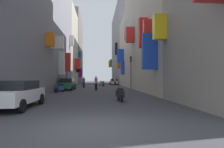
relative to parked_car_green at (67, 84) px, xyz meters
The scene contains 20 objects.
ground_plane 11.43m from the parked_car_green, 70.22° to the left, with size 140.00×140.00×0.00m, color #38383D.
building_left_mid_a 11.49m from the parked_car_green, 125.22° to the left, with size 7.06×13.25×19.55m.
building_left_mid_b 20.29m from the parked_car_green, 102.74° to the left, with size 7.23×11.58×17.15m.
building_left_far 34.32m from the parked_car_green, 97.21° to the left, with size 6.97×16.00×20.50m.
building_right_mid_b 14.96m from the parked_car_green, 15.42° to the left, with size 7.17×9.15×18.63m.
building_right_mid_c 18.03m from the parked_car_green, 46.00° to the left, with size 7.24×8.84×13.36m.
building_right_far 32.53m from the parked_car_green, 67.57° to the left, with size 7.14×24.04×20.87m.
parked_car_green is the anchor object (origin of this frame).
parked_car_white 15.20m from the parked_car_green, 90.40° to the right, with size 1.96×4.22×1.39m.
parked_car_silver 20.52m from the parked_car_green, 67.93° to the left, with size 1.89×4.25×1.36m.
scooter_green 12.01m from the parked_car_green, 65.11° to the left, with size 0.54×1.83×1.13m.
scooter_black 13.75m from the parked_car_green, 66.19° to the right, with size 0.48×1.94×1.13m.
scooter_red 32.33m from the parked_car_green, 83.63° to the left, with size 0.57×1.89×1.13m.
scooter_blue 4.28m from the parked_car_green, 90.73° to the right, with size 0.84×1.82×1.13m.
scooter_silver 14.89m from the parked_car_green, 71.51° to the left, with size 0.80×1.90×1.13m.
pedestrian_crossing 4.07m from the parked_car_green, 20.13° to the right, with size 0.51×0.51×1.77m.
pedestrian_near_left 16.72m from the parked_car_green, 62.71° to the left, with size 0.45×0.45×1.78m.
pedestrian_near_right 5.75m from the parked_car_green, 71.93° to the left, with size 0.43×0.43×1.70m.
traffic_light_near_corner 8.71m from the parked_car_green, ahead, with size 0.26×0.34×4.39m.
traffic_light_far_corner 4.96m from the parked_car_green, 99.44° to the left, with size 0.26×0.34×4.26m.
Camera 1 is at (0.23, -5.88, 1.51)m, focal length 30.28 mm.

